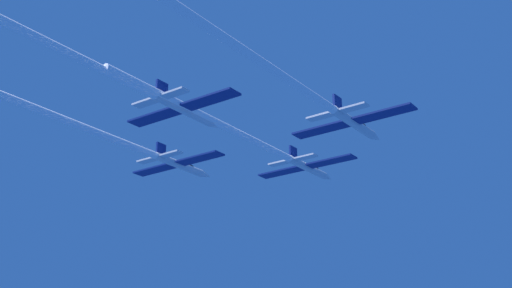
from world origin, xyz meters
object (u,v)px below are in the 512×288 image
(jet_lead, at_px, (258,143))
(jet_slot, at_px, (103,70))
(jet_left_wing, at_px, (101,134))
(jet_right_wing, at_px, (288,80))

(jet_lead, height_order, jet_slot, jet_lead)
(jet_left_wing, distance_m, jet_slot, 22.47)
(jet_left_wing, distance_m, jet_right_wing, 35.54)
(jet_slot, bearing_deg, jet_lead, 89.44)
(jet_lead, xyz_separation_m, jet_right_wing, (18.19, -18.56, -0.91))
(jet_right_wing, relative_size, jet_slot, 1.10)
(jet_lead, distance_m, jet_right_wing, 26.00)
(jet_lead, relative_size, jet_left_wing, 0.90)
(jet_lead, distance_m, jet_left_wing, 25.90)
(jet_right_wing, bearing_deg, jet_slot, -140.34)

